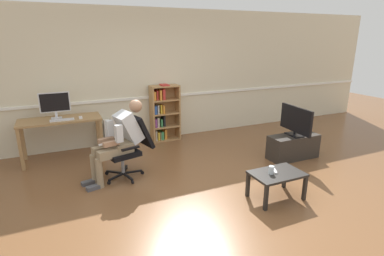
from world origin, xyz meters
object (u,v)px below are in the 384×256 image
object	(u,v)px
person_seated	(119,139)
tv_screen	(296,121)
imac_monitor	(55,103)
coffee_table	(277,176)
bookshelf	(163,114)
drinking_glass	(271,170)
keyboard	(62,120)
spare_remote	(275,171)
computer_mouse	(81,117)
office_chair	(130,144)
computer_desk	(61,125)
radiator	(118,131)
tv_stand	(293,147)

from	to	relation	value
person_seated	tv_screen	bearing A→B (deg)	66.85
imac_monitor	coffee_table	bearing A→B (deg)	-46.51
bookshelf	drinking_glass	xyz separation A→B (m)	(0.49, -2.98, -0.15)
keyboard	coffee_table	world-z (taller)	keyboard
imac_monitor	spare_remote	distance (m)	3.85
computer_mouse	office_chair	xyz separation A→B (m)	(0.63, -1.04, -0.25)
computer_mouse	bookshelf	distance (m)	1.73
office_chair	coffee_table	distance (m)	2.25
computer_desk	drinking_glass	size ratio (longest dim) A/B	12.54
coffee_table	person_seated	bearing A→B (deg)	140.16
keyboard	tv_screen	size ratio (longest dim) A/B	0.49
imac_monitor	radiator	size ratio (longest dim) A/B	0.60
person_seated	tv_screen	xyz separation A→B (m)	(3.03, -0.47, 0.06)
coffee_table	drinking_glass	xyz separation A→B (m)	(-0.10, 0.01, 0.11)
person_seated	drinking_glass	size ratio (longest dim) A/B	11.11
computer_mouse	tv_screen	world-z (taller)	tv_screen
keyboard	imac_monitor	bearing A→B (deg)	110.53
bookshelf	office_chair	size ratio (longest dim) A/B	1.24
office_chair	drinking_glass	xyz separation A→B (m)	(1.53, -1.53, -0.09)
computer_desk	office_chair	distance (m)	1.51
bookshelf	spare_remote	xyz separation A→B (m)	(0.58, -2.95, -0.19)
drinking_glass	office_chair	bearing A→B (deg)	134.90
tv_stand	computer_desk	bearing A→B (deg)	156.32
keyboard	computer_mouse	distance (m)	0.30
imac_monitor	person_seated	world-z (taller)	imac_monitor
drinking_glass	spare_remote	size ratio (longest dim) A/B	0.73
radiator	drinking_glass	xyz separation A→B (m)	(1.43, -3.08, 0.16)
computer_desk	spare_remote	world-z (taller)	computer_desk
coffee_table	spare_remote	size ratio (longest dim) A/B	4.69
tv_stand	bookshelf	bearing A→B (deg)	132.69
office_chair	drinking_glass	world-z (taller)	office_chair
tv_stand	drinking_glass	world-z (taller)	drinking_glass
radiator	coffee_table	bearing A→B (deg)	-63.70
tv_screen	office_chair	bearing A→B (deg)	84.14
keyboard	office_chair	distance (m)	1.40
computer_mouse	spare_remote	bearing A→B (deg)	-48.45
coffee_table	tv_stand	bearing A→B (deg)	40.02
bookshelf	person_seated	xyz separation A→B (m)	(-1.21, -1.49, 0.07)
office_chair	radiator	bearing A→B (deg)	162.17
computer_desk	tv_stand	bearing A→B (deg)	-23.68
drinking_glass	spare_remote	xyz separation A→B (m)	(0.09, 0.03, -0.05)
bookshelf	tv_screen	size ratio (longest dim) A/B	1.49
coffee_table	drinking_glass	size ratio (longest dim) A/B	6.44
computer_desk	computer_mouse	bearing A→B (deg)	-19.61
radiator	coffee_table	size ratio (longest dim) A/B	1.19
computer_mouse	tv_stand	size ratio (longest dim) A/B	0.11
imac_monitor	computer_mouse	bearing A→B (deg)	-27.10
office_chair	tv_stand	xyz separation A→B (m)	(2.85, -0.51, -0.31)
computer_mouse	bookshelf	size ratio (longest dim) A/B	0.08
tv_screen	coffee_table	size ratio (longest dim) A/B	1.14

